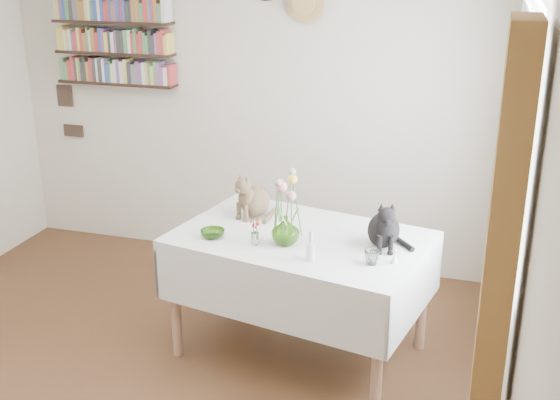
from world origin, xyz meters
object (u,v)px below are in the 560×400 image
(tabby_cat, at_px, (255,193))
(bookshelf_unit, at_px, (113,27))
(flower_vase, at_px, (286,230))
(dining_table, at_px, (300,266))
(black_cat, at_px, (384,221))

(tabby_cat, bearing_deg, bookshelf_unit, 171.20)
(tabby_cat, distance_m, flower_vase, 0.51)
(dining_table, height_order, tabby_cat, tabby_cat)
(black_cat, distance_m, bookshelf_unit, 2.83)
(dining_table, xyz_separation_m, black_cat, (0.50, 0.00, 0.35))
(flower_vase, bearing_deg, black_cat, 14.67)
(bookshelf_unit, bearing_deg, flower_vase, -37.22)
(dining_table, bearing_deg, black_cat, 0.55)
(black_cat, relative_size, bookshelf_unit, 0.30)
(dining_table, relative_size, flower_vase, 9.51)
(dining_table, height_order, bookshelf_unit, bookshelf_unit)
(tabby_cat, bearing_deg, dining_table, -9.62)
(flower_vase, bearing_deg, tabby_cat, 129.24)
(tabby_cat, bearing_deg, black_cat, 8.53)
(black_cat, bearing_deg, dining_table, 166.36)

